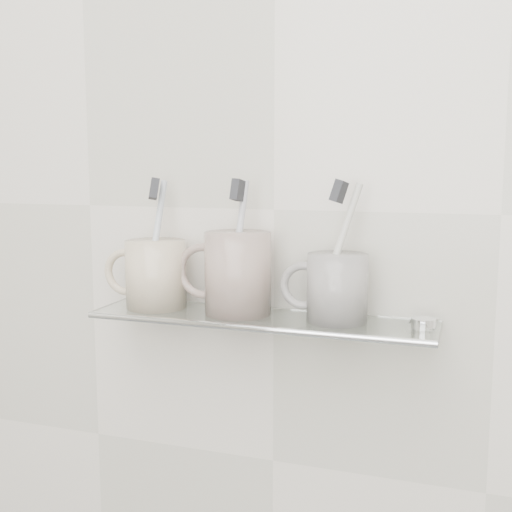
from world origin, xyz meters
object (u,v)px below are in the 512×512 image
at_px(mug_center, 238,273).
at_px(mug_right, 337,288).
at_px(shelf_glass, 261,319).
at_px(mug_left, 156,274).

relative_size(mug_center, mug_right, 1.26).
relative_size(shelf_glass, mug_center, 4.15).
xyz_separation_m(shelf_glass, mug_left, (-0.17, 0.00, 0.06)).
bearing_deg(mug_right, mug_center, 174.86).
relative_size(mug_left, mug_right, 1.08).
bearing_deg(mug_left, mug_right, 3.67).
bearing_deg(mug_center, mug_right, 7.84).
xyz_separation_m(mug_left, mug_center, (0.13, 0.00, 0.01)).
bearing_deg(mug_left, shelf_glass, 1.99).
height_order(mug_left, mug_right, mug_left).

